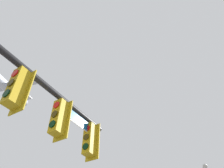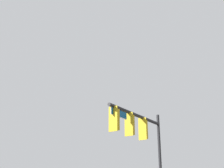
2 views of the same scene
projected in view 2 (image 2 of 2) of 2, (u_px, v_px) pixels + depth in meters
name	position (u px, v px, depth m)	size (l,w,h in m)	color
signal_pole_near	(139.00, 133.00, 17.68)	(5.68, 0.63, 6.40)	black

